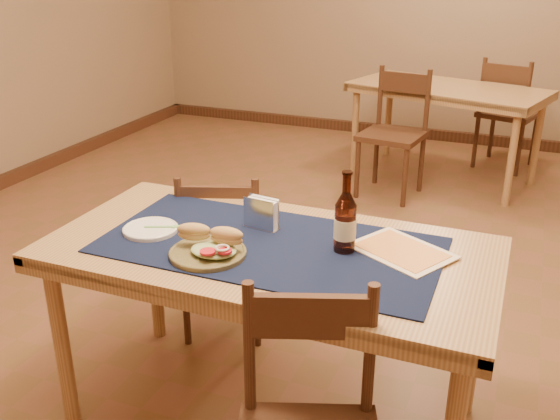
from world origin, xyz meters
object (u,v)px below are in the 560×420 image
at_px(chair_main_far, 223,250).
at_px(beer_bottle, 345,222).
at_px(napkin_holder, 261,214).
at_px(sandwich_plate, 210,248).
at_px(main_table, 270,266).
at_px(back_table, 447,97).

distance_m(chair_main_far, beer_bottle, 0.92).
height_order(chair_main_far, napkin_holder, napkin_holder).
relative_size(chair_main_far, sandwich_plate, 3.13).
height_order(main_table, sandwich_plate, sandwich_plate).
distance_m(main_table, chair_main_far, 0.69).
xyz_separation_m(back_table, napkin_holder, (-0.27, -3.04, 0.15)).
distance_m(back_table, chair_main_far, 2.76).
bearing_deg(chair_main_far, back_table, 76.93).
relative_size(back_table, beer_bottle, 5.53).
bearing_deg(back_table, main_table, -93.30).
xyz_separation_m(back_table, chair_main_far, (-0.62, -2.68, -0.23)).
distance_m(chair_main_far, napkin_holder, 0.63).
bearing_deg(back_table, sandwich_plate, -95.84).
height_order(back_table, chair_main_far, chair_main_far).
relative_size(back_table, napkin_holder, 11.23).
bearing_deg(main_table, back_table, 86.70).
distance_m(sandwich_plate, beer_bottle, 0.47).
relative_size(main_table, chair_main_far, 1.91).
bearing_deg(sandwich_plate, chair_main_far, 113.99).
bearing_deg(beer_bottle, back_table, 91.44).
bearing_deg(main_table, beer_bottle, 11.79).
bearing_deg(sandwich_plate, beer_bottle, 26.78).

